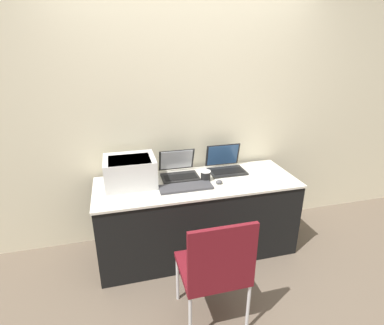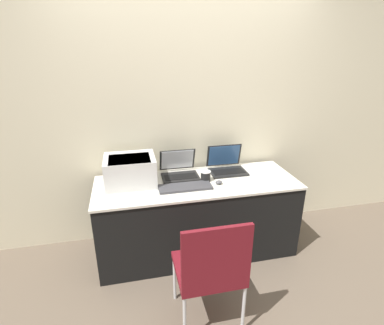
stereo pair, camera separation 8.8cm
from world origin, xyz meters
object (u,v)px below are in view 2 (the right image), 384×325
object	(u,v)px
coffee_cup	(206,176)
printer	(130,169)
mouse	(219,182)
chair	(211,267)
laptop_left	(179,170)
laptop_right	(227,166)
external_keyboard	(185,187)

from	to	relation	value
coffee_cup	printer	bearing A→B (deg)	172.10
printer	mouse	size ratio (longest dim) A/B	7.18
mouse	chair	world-z (taller)	chair
laptop_left	laptop_right	distance (m)	0.48
chair	coffee_cup	bearing A→B (deg)	77.45
external_keyboard	mouse	world-z (taller)	mouse
laptop_right	external_keyboard	world-z (taller)	laptop_right
laptop_left	coffee_cup	world-z (taller)	laptop_left
printer	mouse	xyz separation A→B (m)	(0.77, -0.19, -0.12)
coffee_cup	chair	distance (m)	0.93
laptop_left	printer	bearing A→B (deg)	-170.49
coffee_cup	laptop_right	bearing A→B (deg)	34.55
external_keyboard	chair	bearing A→B (deg)	-88.52
external_keyboard	printer	bearing A→B (deg)	156.33
laptop_right	printer	bearing A→B (deg)	-174.61
printer	laptop_right	bearing A→B (deg)	5.39
external_keyboard	coffee_cup	xyz separation A→B (m)	(0.21, 0.11, 0.04)
printer	chair	world-z (taller)	printer
laptop_left	external_keyboard	bearing A→B (deg)	-89.90
laptop_right	coffee_cup	world-z (taller)	laptop_right
printer	external_keyboard	world-z (taller)	printer
external_keyboard	coffee_cup	distance (m)	0.24
laptop_left	chair	xyz separation A→B (m)	(0.02, -1.04, -0.27)
laptop_left	laptop_right	xyz separation A→B (m)	(0.48, 0.01, 0.00)
coffee_cup	chair	xyz separation A→B (m)	(-0.19, -0.87, -0.27)
chair	mouse	bearing A→B (deg)	69.34
printer	laptop_left	world-z (taller)	printer
external_keyboard	mouse	size ratio (longest dim) A/B	7.55
external_keyboard	mouse	xyz separation A→B (m)	(0.31, 0.01, 0.01)
laptop_left	chair	size ratio (longest dim) A/B	0.38
coffee_cup	external_keyboard	bearing A→B (deg)	-153.31
coffee_cup	chair	world-z (taller)	chair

